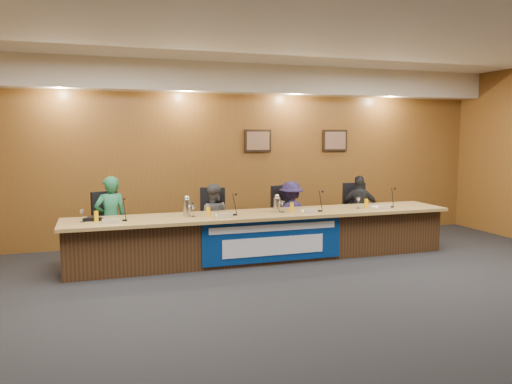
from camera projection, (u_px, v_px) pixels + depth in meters
floor at (333, 309)px, 5.67m from camera, size 10.00×10.00×0.00m
ceiling at (339, 18)px, 5.30m from camera, size 10.00×8.00×0.04m
wall_back at (237, 154)px, 9.26m from camera, size 10.00×0.04×3.20m
soffit at (240, 79)px, 8.87m from camera, size 10.00×0.50×0.50m
dais_body at (265, 237)px, 7.89m from camera, size 6.00×0.80×0.70m
dais_top at (266, 214)px, 7.80m from camera, size 6.10×0.95×0.05m
banner at (274, 241)px, 7.50m from camera, size 2.20×0.02×0.65m
banner_text_upper at (274, 228)px, 7.46m from camera, size 2.00×0.01×0.10m
banner_text_lower at (274, 246)px, 7.49m from camera, size 1.60×0.01×0.28m
wall_photo_left at (258, 141)px, 9.33m from camera, size 0.52×0.04×0.42m
wall_photo_right at (335, 140)px, 9.82m from camera, size 0.52×0.04×0.42m
panelist_a at (111, 219)px, 7.67m from camera, size 0.54×0.41×1.34m
panelist_b at (212, 219)px, 8.17m from camera, size 0.67×0.58×1.17m
panelist_c at (291, 215)px, 8.59m from camera, size 0.78×0.48×1.17m
panelist_d at (360, 210)px, 9.00m from camera, size 0.78×0.51×1.24m
office_chair_a at (111, 230)px, 7.78m from camera, size 0.62×0.62×0.08m
office_chair_b at (211, 225)px, 8.27m from camera, size 0.62×0.62×0.08m
office_chair_c at (289, 220)px, 8.70m from camera, size 0.62×0.62×0.08m
office_chair_d at (357, 216)px, 9.11m from camera, size 0.58×0.58×0.08m
nameplate_a at (111, 221)px, 6.84m from camera, size 0.24×0.08×0.10m
microphone_a at (125, 220)px, 7.06m from camera, size 0.07×0.07×0.02m
juice_glass_a at (96, 216)px, 7.00m from camera, size 0.06×0.06×0.15m
water_glass_a at (82, 216)px, 6.94m from camera, size 0.08×0.08×0.18m
nameplate_b at (225, 215)px, 7.29m from camera, size 0.24×0.08×0.10m
microphone_b at (234, 215)px, 7.55m from camera, size 0.07×0.07×0.02m
juice_glass_b at (208, 212)px, 7.42m from camera, size 0.06×0.06×0.15m
water_glass_b at (193, 211)px, 7.40m from camera, size 0.08×0.08×0.18m
nameplate_c at (311, 211)px, 7.73m from camera, size 0.24×0.08×0.10m
microphone_c at (320, 211)px, 7.93m from camera, size 0.07×0.07×0.02m
juice_glass_c at (292, 207)px, 7.87m from camera, size 0.06×0.06×0.15m
water_glass_c at (282, 207)px, 7.83m from camera, size 0.08×0.08×0.18m
nameplate_d at (384, 207)px, 8.16m from camera, size 0.24×0.08×0.10m
microphone_d at (391, 207)px, 8.36m from camera, size 0.07×0.07×0.02m
juice_glass_d at (366, 203)px, 8.31m from camera, size 0.06×0.06×0.15m
water_glass_d at (358, 203)px, 8.24m from camera, size 0.08×0.08×0.18m
carafe_left at (187, 208)px, 7.43m from camera, size 0.11×0.11×0.26m
carafe_mid at (277, 205)px, 7.86m from camera, size 0.11×0.11×0.23m
speakerphone at (93, 219)px, 7.10m from camera, size 0.32×0.32×0.05m
paper_stack at (380, 207)px, 8.40m from camera, size 0.26×0.33×0.01m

